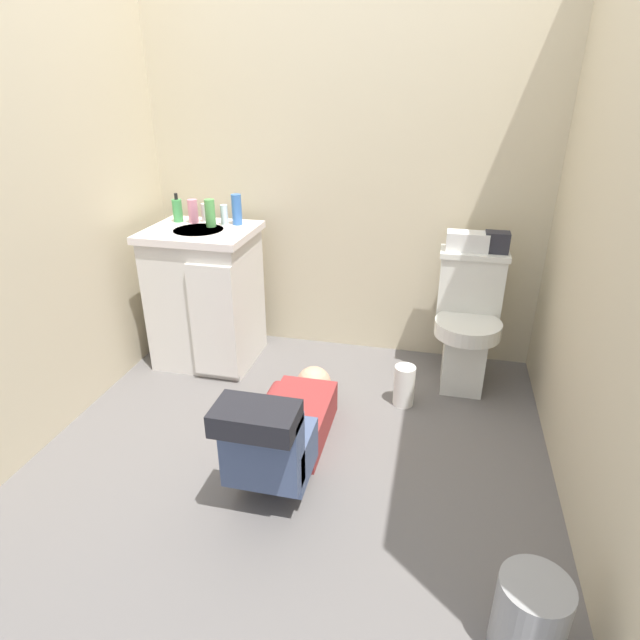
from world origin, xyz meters
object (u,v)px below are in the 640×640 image
(toilet, at_px, (467,322))
(toiletry_bag, at_px, (497,242))
(bottle_white, at_px, (205,213))
(bottle_clear, at_px, (224,215))
(bottle_green, at_px, (210,213))
(person_plumber, at_px, (285,427))
(vanity_cabinet, at_px, (206,295))
(faucet, at_px, (209,214))
(trash_can, at_px, (530,617))
(paper_towel_roll, at_px, (404,386))
(bottle_blue, at_px, (237,210))
(tissue_box, at_px, (467,241))
(soap_dispenser, at_px, (178,210))
(bottle_pink, at_px, (193,211))

(toilet, relative_size, toiletry_bag, 6.05)
(bottle_white, distance_m, bottle_clear, 0.15)
(bottle_white, relative_size, bottle_green, 0.69)
(bottle_clear, bearing_deg, toilet, -1.77)
(person_plumber, bearing_deg, vanity_cabinet, 131.41)
(faucet, relative_size, bottle_clear, 0.86)
(trash_can, bearing_deg, vanity_cabinet, 138.29)
(person_plumber, height_order, trash_can, person_plumber)
(vanity_cabinet, xyz_separation_m, paper_towel_roll, (1.21, -0.25, -0.31))
(vanity_cabinet, bearing_deg, bottle_blue, 39.62)
(tissue_box, xyz_separation_m, trash_can, (0.22, -1.67, -0.66))
(bottle_blue, bearing_deg, toiletry_bag, 0.85)
(soap_dispenser, distance_m, trash_can, 2.60)
(toilet, xyz_separation_m, bottle_white, (-1.54, 0.09, 0.51))
(faucet, xyz_separation_m, soap_dispenser, (-0.19, -0.02, 0.02))
(bottle_clear, bearing_deg, vanity_cabinet, -131.58)
(bottle_clear, relative_size, paper_towel_roll, 0.52)
(bottle_white, bearing_deg, soap_dispenser, -166.38)
(faucet, height_order, bottle_white, bottle_white)
(vanity_cabinet, height_order, bottle_clear, bottle_clear)
(person_plumber, height_order, bottle_clear, bottle_clear)
(vanity_cabinet, relative_size, bottle_blue, 4.74)
(toilet, height_order, faucet, faucet)
(tissue_box, height_order, bottle_green, bottle_green)
(toilet, bearing_deg, bottle_clear, 178.23)
(person_plumber, xyz_separation_m, bottle_blue, (-0.55, 0.96, 0.73))
(toiletry_bag, height_order, bottle_clear, bottle_clear)
(tissue_box, relative_size, bottle_green, 1.43)
(vanity_cabinet, relative_size, paper_towel_roll, 3.64)
(bottle_pink, distance_m, trash_can, 2.53)
(bottle_clear, xyz_separation_m, paper_towel_roll, (1.10, -0.36, -0.77))
(soap_dispenser, xyz_separation_m, bottle_clear, (0.30, -0.01, -0.01))
(bottle_blue, bearing_deg, vanity_cabinet, -140.38)
(vanity_cabinet, distance_m, bottle_pink, 0.49)
(bottle_green, distance_m, bottle_clear, 0.08)
(bottle_green, bearing_deg, tissue_box, 3.90)
(toilet, relative_size, bottle_blue, 4.33)
(tissue_box, distance_m, paper_towel_roll, 0.84)
(person_plumber, relative_size, bottle_clear, 9.17)
(bottle_blue, bearing_deg, bottle_white, 173.72)
(bottle_clear, distance_m, bottle_blue, 0.08)
(bottle_white, distance_m, bottle_green, 0.13)
(trash_can, distance_m, paper_towel_roll, 1.34)
(bottle_clear, relative_size, trash_can, 0.42)
(soap_dispenser, distance_m, bottle_clear, 0.30)
(bottle_pink, relative_size, bottle_blue, 0.78)
(bottle_green, bearing_deg, person_plumber, -52.32)
(tissue_box, xyz_separation_m, bottle_blue, (-1.29, -0.02, 0.11))
(person_plumber, bearing_deg, bottle_pink, 130.89)
(soap_dispenser, bearing_deg, bottle_blue, 2.41)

